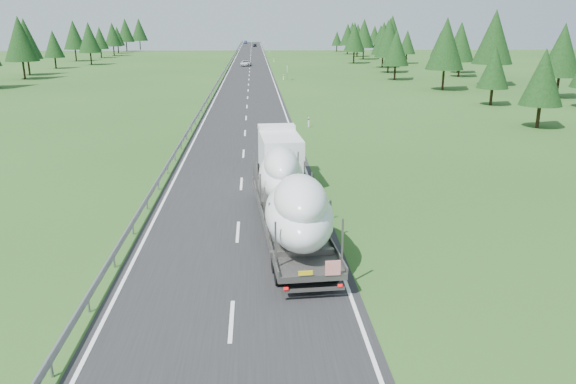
{
  "coord_description": "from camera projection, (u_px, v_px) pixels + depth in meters",
  "views": [
    {
      "loc": [
        0.96,
        -27.05,
        10.28
      ],
      "look_at": [
        2.6,
        0.35,
        2.0
      ],
      "focal_mm": 35.0,
      "sensor_mm": 36.0,
      "label": 1
    }
  ],
  "objects": [
    {
      "name": "ground",
      "position": [
        238.0,
        232.0,
        28.76
      ],
      "size": [
        400.0,
        400.0,
        0.0
      ],
      "primitive_type": "plane",
      "color": "#244918",
      "rests_on": "ground"
    },
    {
      "name": "highway_sign",
      "position": [
        287.0,
        70.0,
        105.1
      ],
      "size": [
        0.08,
        0.9,
        2.6
      ],
      "color": "slate",
      "rests_on": "ground"
    },
    {
      "name": "marker_posts",
      "position": [
        271.0,
        55.0,
        177.1
      ],
      "size": [
        0.13,
        350.08,
        1.0
      ],
      "color": "silver",
      "rests_on": "ground"
    },
    {
      "name": "tree_line_right",
      "position": [
        442.0,
        41.0,
        113.14
      ],
      "size": [
        27.08,
        239.51,
        12.54
      ],
      "color": "black",
      "rests_on": "ground"
    },
    {
      "name": "guardrail",
      "position": [
        225.0,
        69.0,
        123.79
      ],
      "size": [
        0.1,
        400.0,
        0.76
      ],
      "color": "slate",
      "rests_on": "ground"
    },
    {
      "name": "distant_van",
      "position": [
        246.0,
        63.0,
        139.68
      ],
      "size": [
        2.81,
        5.35,
        1.44
      ],
      "primitive_type": "imported",
      "rotation": [
        0.0,
        0.0,
        -0.09
      ],
      "color": "silver",
      "rests_on": "ground"
    },
    {
      "name": "boat_truck",
      "position": [
        287.0,
        184.0,
        29.26
      ],
      "size": [
        3.69,
        19.48,
        4.16
      ],
      "color": "white",
      "rests_on": "ground"
    },
    {
      "name": "road_surface",
      "position": [
        249.0,
        71.0,
        124.32
      ],
      "size": [
        10.0,
        400.0,
        0.02
      ],
      "primitive_type": "cube",
      "color": "black",
      "rests_on": "ground"
    },
    {
      "name": "tree_line_left",
      "position": [
        10.0,
        40.0,
        105.79
      ],
      "size": [
        14.31,
        240.58,
        12.66
      ],
      "color": "black",
      "rests_on": "ground"
    },
    {
      "name": "distant_car_dark",
      "position": [
        255.0,
        45.0,
        254.07
      ],
      "size": [
        1.84,
        4.09,
        1.36
      ],
      "primitive_type": "imported",
      "rotation": [
        0.0,
        0.0,
        -0.06
      ],
      "color": "black",
      "rests_on": "ground"
    },
    {
      "name": "distant_car_blue",
      "position": [
        245.0,
        42.0,
        292.92
      ],
      "size": [
        1.75,
        4.46,
        1.45
      ],
      "primitive_type": "imported",
      "rotation": [
        0.0,
        0.0,
        -0.05
      ],
      "color": "#1C264E",
      "rests_on": "ground"
    }
  ]
}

